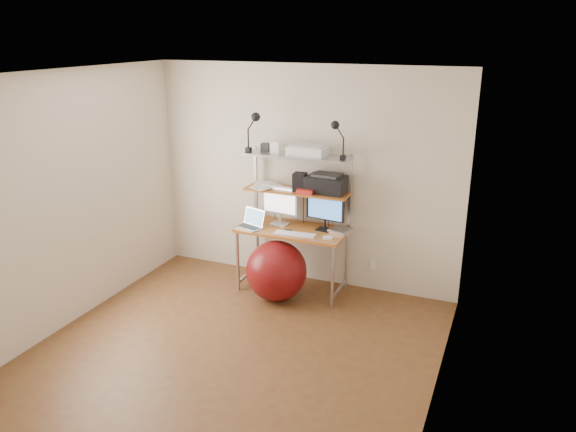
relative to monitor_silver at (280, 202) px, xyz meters
The scene contains 20 objects.
room 1.55m from the monitor_silver, 83.01° to the right, with size 3.60×3.60×3.60m.
computer_desk 0.19m from the monitor_silver, ahead, with size 1.20×0.60×1.57m.
wall_outlet 1.28m from the monitor_silver, 14.27° to the left, with size 0.08×0.01×0.12m, color white.
monitor_silver is the anchor object (origin of this frame).
monitor_black 0.53m from the monitor_silver, ahead, with size 0.45×0.15×0.45m.
laptop 0.39m from the monitor_silver, 141.16° to the right, with size 0.35×0.32×0.26m.
keyboard 0.46m from the monitor_silver, 42.10° to the right, with size 0.45×0.13×0.01m, color white.
mouse 0.74m from the monitor_silver, 21.10° to the right, with size 0.10×0.06×0.03m, color white.
mac_mini 0.75m from the monitor_silver, ahead, with size 0.21×0.21×0.04m, color #BCBBC0.
phone 0.38m from the monitor_silver, 49.68° to the right, with size 0.07×0.14×0.01m, color black.
printer 0.58m from the monitor_silver, 10.03° to the left, with size 0.46×0.33×0.21m.
nas_cube 0.34m from the monitor_silver, ahead, with size 0.14×0.14×0.20m, color black.
red_box 0.37m from the monitor_silver, ahead, with size 0.18×0.12×0.05m, color #B4251C.
scanner 0.68m from the monitor_silver, 14.73° to the left, with size 0.42×0.28×0.11m.
box_white 0.62m from the monitor_silver, 148.16° to the left, with size 0.11×0.09×0.12m, color white.
box_grey 0.64m from the monitor_silver, 160.66° to the left, with size 0.09×0.09×0.09m, color #303032.
clip_lamp_left 0.92m from the monitor_silver, 167.90° to the right, with size 0.18×0.10×0.45m.
clip_lamp_right 1.07m from the monitor_silver, ahead, with size 0.16×0.09×0.40m.
exercise_ball 0.77m from the monitor_silver, 72.98° to the right, with size 0.67×0.67×0.67m, color maroon.
paper_stack 0.27m from the monitor_silver, 167.38° to the left, with size 0.36×0.42×0.02m.
Camera 1 is at (2.20, -4.00, 2.83)m, focal length 35.00 mm.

